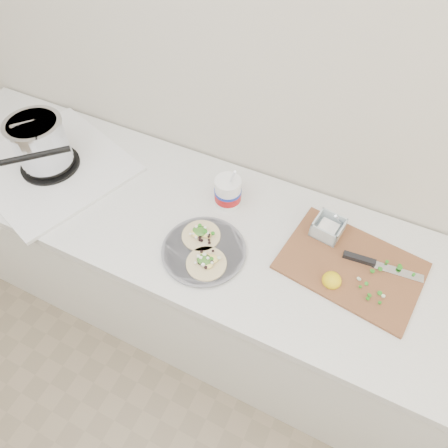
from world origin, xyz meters
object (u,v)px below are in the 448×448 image
at_px(tub, 228,191).
at_px(stove, 45,151).
at_px(cutboard, 351,261).
at_px(taco_plate, 204,249).

bearing_deg(tub, stove, -168.91).
relative_size(stove, cutboard, 1.46).
xyz_separation_m(stove, tub, (0.74, 0.14, -0.02)).
distance_m(taco_plate, cutboard, 0.50).
height_order(taco_plate, cutboard, cutboard).
height_order(stove, cutboard, stove).
distance_m(stove, tub, 0.75).
relative_size(taco_plate, tub, 1.30).
xyz_separation_m(taco_plate, tub, (-0.02, 0.24, 0.05)).
bearing_deg(cutboard, taco_plate, -151.56).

